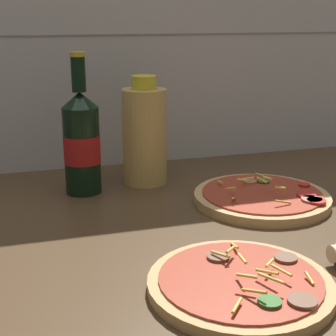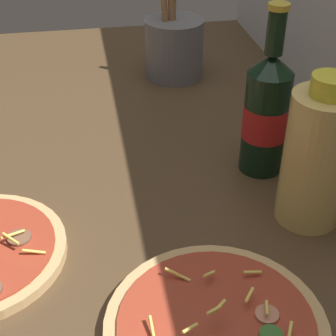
% 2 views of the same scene
% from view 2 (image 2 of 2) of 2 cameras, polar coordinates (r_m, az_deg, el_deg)
% --- Properties ---
extents(counter_slab, '(1.60, 0.90, 0.03)m').
position_cam_2_polar(counter_slab, '(0.68, -10.42, -8.92)').
color(counter_slab, '#4C3823').
rests_on(counter_slab, ground).
extents(pizza_far, '(0.24, 0.24, 0.05)m').
position_cam_2_polar(pizza_far, '(0.57, 5.31, -17.23)').
color(pizza_far, tan).
rests_on(pizza_far, counter_slab).
extents(beer_bottle, '(0.07, 0.07, 0.25)m').
position_cam_2_polar(beer_bottle, '(0.76, 10.82, 6.04)').
color(beer_bottle, black).
rests_on(beer_bottle, counter_slab).
extents(oil_bottle, '(0.09, 0.09, 0.21)m').
position_cam_2_polar(oil_bottle, '(0.67, 16.19, 1.06)').
color(oil_bottle, '#D6B766').
rests_on(oil_bottle, counter_slab).
extents(utensil_crock, '(0.12, 0.12, 0.20)m').
position_cam_2_polar(utensil_crock, '(1.07, 0.68, 13.21)').
color(utensil_crock, slate).
rests_on(utensil_crock, counter_slab).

